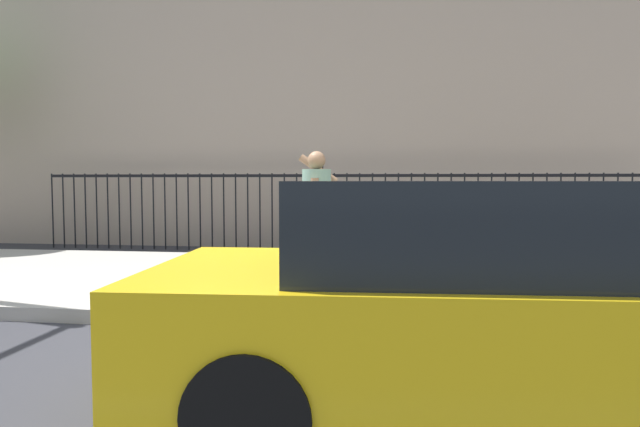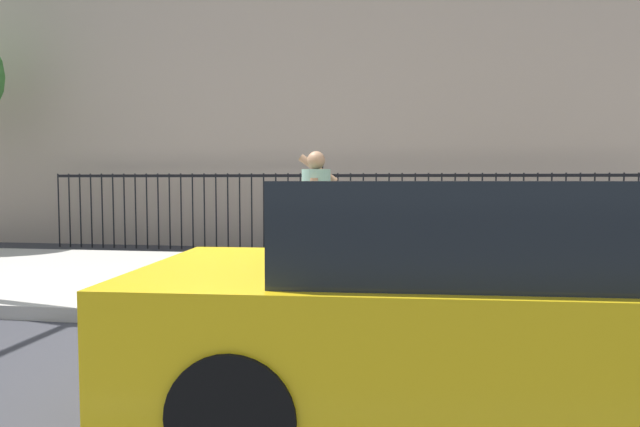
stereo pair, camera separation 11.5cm
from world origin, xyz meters
TOP-DOWN VIEW (x-y plane):
  - ground_plane at (0.00, 0.00)m, footprint 60.00×60.00m
  - sidewalk at (0.00, 2.20)m, footprint 28.00×4.40m
  - building_facade at (0.00, 8.50)m, footprint 28.00×4.00m
  - iron_fence at (0.00, 5.90)m, footprint 12.03×0.04m
  - taxi_yellow at (1.89, -1.70)m, footprint 4.28×2.02m
  - pedestrian_on_phone at (0.42, 1.26)m, footprint 0.48×0.66m
  - street_bench at (3.74, 2.98)m, footprint 1.60×0.45m

SIDE VIEW (x-z plane):
  - ground_plane at x=0.00m, z-range 0.00..0.00m
  - sidewalk at x=0.00m, z-range 0.00..0.15m
  - street_bench at x=3.74m, z-range 0.18..1.13m
  - taxi_yellow at x=1.89m, z-range -0.02..1.43m
  - iron_fence at x=0.00m, z-range 0.22..1.82m
  - pedestrian_on_phone at x=0.42m, z-range 0.28..1.93m
  - building_facade at x=0.00m, z-range 0.00..9.01m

